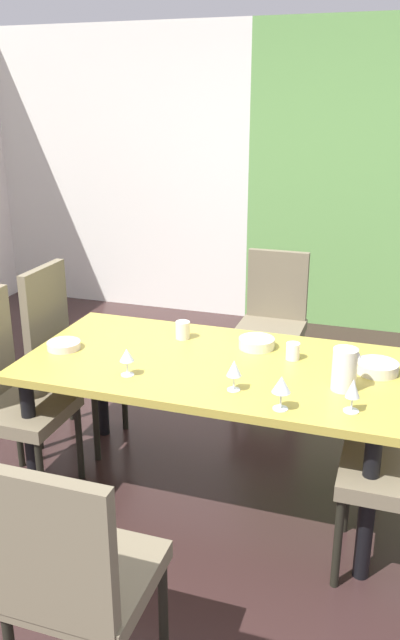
{
  "coord_description": "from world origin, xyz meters",
  "views": [
    {
      "loc": [
        1.09,
        -2.69,
        1.98
      ],
      "look_at": [
        0.1,
        0.3,
        0.85
      ],
      "focal_mm": 35.0,
      "sensor_mm": 36.0,
      "label": 1
    }
  ],
  "objects_px": {
    "chair_left_near": "(7,389)",
    "wine_glass_south": "(234,369)",
    "wine_glass_west": "(353,390)",
    "wine_glass_right": "(281,385)",
    "chair_head_far": "(273,316)",
    "chair_left_far": "(65,348)",
    "cup_front": "(183,330)",
    "pitcher_near_shelf": "(345,369)",
    "serving_bowl_east": "(377,367)",
    "dining_table": "(210,377)",
    "serving_bowl_left": "(257,343)",
    "cup_near_window": "(293,351)",
    "wine_glass_rear": "(127,356)",
    "serving_bowl_north": "(64,345)",
    "chair_head_near": "(74,574)"
  },
  "relations": [
    {
      "from": "wine_glass_west",
      "to": "dining_table",
      "type": "bearing_deg",
      "value": 156.35
    },
    {
      "from": "wine_glass_right",
      "to": "pitcher_near_shelf",
      "type": "height_order",
      "value": "pitcher_near_shelf"
    },
    {
      "from": "wine_glass_right",
      "to": "serving_bowl_north",
      "type": "height_order",
      "value": "wine_glass_right"
    },
    {
      "from": "wine_glass_south",
      "to": "serving_bowl_north",
      "type": "xyz_separation_m",
      "value": [
        -0.96,
        0.19,
        -0.08
      ]
    },
    {
      "from": "wine_glass_right",
      "to": "cup_near_window",
      "type": "distance_m",
      "value": 0.55
    },
    {
      "from": "wine_glass_right",
      "to": "cup_near_window",
      "type": "relative_size",
      "value": 1.77
    },
    {
      "from": "chair_left_near",
      "to": "serving_bowl_east",
      "type": "height_order",
      "value": "chair_left_near"
    },
    {
      "from": "wine_glass_right",
      "to": "cup_front",
      "type": "height_order",
      "value": "wine_glass_right"
    },
    {
      "from": "wine_glass_right",
      "to": "serving_bowl_north",
      "type": "xyz_separation_m",
      "value": [
        -1.19,
        0.3,
        -0.09
      ]
    },
    {
      "from": "cup_front",
      "to": "wine_glass_west",
      "type": "bearing_deg",
      "value": -30.79
    },
    {
      "from": "serving_bowl_north",
      "to": "wine_glass_west",
      "type": "bearing_deg",
      "value": -8.92
    },
    {
      "from": "wine_glass_south",
      "to": "cup_near_window",
      "type": "relative_size",
      "value": 1.7
    },
    {
      "from": "serving_bowl_left",
      "to": "cup_near_window",
      "type": "height_order",
      "value": "cup_near_window"
    },
    {
      "from": "dining_table",
      "to": "wine_glass_rear",
      "type": "distance_m",
      "value": 0.46
    },
    {
      "from": "wine_glass_rear",
      "to": "serving_bowl_left",
      "type": "xyz_separation_m",
      "value": [
        0.49,
        0.52,
        -0.07
      ]
    },
    {
      "from": "wine_glass_rear",
      "to": "serving_bowl_left",
      "type": "bearing_deg",
      "value": 46.58
    },
    {
      "from": "cup_near_window",
      "to": "chair_head_far",
      "type": "bearing_deg",
      "value": 106.25
    },
    {
      "from": "cup_near_window",
      "to": "pitcher_near_shelf",
      "type": "relative_size",
      "value": 0.43
    },
    {
      "from": "wine_glass_rear",
      "to": "pitcher_near_shelf",
      "type": "bearing_deg",
      "value": 9.57
    },
    {
      "from": "wine_glass_west",
      "to": "wine_glass_right",
      "type": "xyz_separation_m",
      "value": [
        -0.28,
        -0.07,
        0.01
      ]
    },
    {
      "from": "wine_glass_south",
      "to": "serving_bowl_left",
      "type": "distance_m",
      "value": 0.52
    },
    {
      "from": "dining_table",
      "to": "pitcher_near_shelf",
      "type": "height_order",
      "value": "pitcher_near_shelf"
    },
    {
      "from": "wine_glass_south",
      "to": "chair_head_far",
      "type": "bearing_deg",
      "value": 95.47
    },
    {
      "from": "dining_table",
      "to": "serving_bowl_left",
      "type": "bearing_deg",
      "value": 55.23
    },
    {
      "from": "cup_near_window",
      "to": "chair_left_near",
      "type": "bearing_deg",
      "value": -161.94
    },
    {
      "from": "cup_front",
      "to": "pitcher_near_shelf",
      "type": "bearing_deg",
      "value": -22.16
    },
    {
      "from": "chair_head_near",
      "to": "wine_glass_right",
      "type": "height_order",
      "value": "chair_head_near"
    },
    {
      "from": "wine_glass_west",
      "to": "serving_bowl_north",
      "type": "bearing_deg",
      "value": 171.08
    },
    {
      "from": "chair_head_far",
      "to": "chair_left_near",
      "type": "relative_size",
      "value": 0.93
    },
    {
      "from": "pitcher_near_shelf",
      "to": "wine_glass_south",
      "type": "bearing_deg",
      "value": -160.71
    },
    {
      "from": "dining_table",
      "to": "chair_left_near",
      "type": "distance_m",
      "value": 1.03
    },
    {
      "from": "wine_glass_south",
      "to": "wine_glass_rear",
      "type": "height_order",
      "value": "wine_glass_south"
    },
    {
      "from": "dining_table",
      "to": "pitcher_near_shelf",
      "type": "relative_size",
      "value": 9.33
    },
    {
      "from": "dining_table",
      "to": "wine_glass_right",
      "type": "relative_size",
      "value": 12.22
    },
    {
      "from": "chair_left_near",
      "to": "serving_bowl_north",
      "type": "xyz_separation_m",
      "value": [
        0.22,
        0.21,
        0.19
      ]
    },
    {
      "from": "chair_head_near",
      "to": "cup_front",
      "type": "distance_m",
      "value": 1.6
    },
    {
      "from": "cup_near_window",
      "to": "cup_front",
      "type": "height_order",
      "value": "cup_front"
    },
    {
      "from": "serving_bowl_left",
      "to": "serving_bowl_east",
      "type": "relative_size",
      "value": 0.95
    },
    {
      "from": "chair_left_near",
      "to": "wine_glass_south",
      "type": "xyz_separation_m",
      "value": [
        1.18,
        0.02,
        0.27
      ]
    },
    {
      "from": "wine_glass_rear",
      "to": "wine_glass_west",
      "type": "bearing_deg",
      "value": -2.0
    },
    {
      "from": "chair_head_far",
      "to": "wine_glass_rear",
      "type": "height_order",
      "value": "chair_head_far"
    },
    {
      "from": "chair_left_far",
      "to": "wine_glass_right",
      "type": "distance_m",
      "value": 1.59
    },
    {
      "from": "wine_glass_west",
      "to": "cup_front",
      "type": "xyz_separation_m",
      "value": [
        -0.94,
        0.56,
        -0.05
      ]
    },
    {
      "from": "serving_bowl_left",
      "to": "chair_left_far",
      "type": "bearing_deg",
      "value": 178.06
    },
    {
      "from": "chair_left_far",
      "to": "serving_bowl_north",
      "type": "height_order",
      "value": "chair_left_far"
    },
    {
      "from": "wine_glass_rear",
      "to": "cup_near_window",
      "type": "relative_size",
      "value": 1.58
    },
    {
      "from": "chair_head_near",
      "to": "cup_near_window",
      "type": "relative_size",
      "value": 11.77
    },
    {
      "from": "dining_table",
      "to": "wine_glass_right",
      "type": "height_order",
      "value": "wine_glass_right"
    },
    {
      "from": "wine_glass_rear",
      "to": "chair_head_far",
      "type": "bearing_deg",
      "value": 77.16
    },
    {
      "from": "pitcher_near_shelf",
      "to": "wine_glass_rear",
      "type": "bearing_deg",
      "value": -170.43
    }
  ]
}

